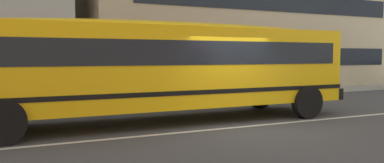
{
  "coord_description": "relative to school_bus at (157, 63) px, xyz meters",
  "views": [
    {
      "loc": [
        -5.46,
        -8.84,
        1.97
      ],
      "look_at": [
        -0.98,
        0.83,
        1.25
      ],
      "focal_mm": 35.32,
      "sensor_mm": 36.0,
      "label": 1
    }
  ],
  "objects": [
    {
      "name": "ground_plane",
      "position": [
        1.74,
        -1.67,
        -1.76
      ],
      "size": [
        400.0,
        400.0,
        0.0
      ],
      "primitive_type": "plane",
      "color": "#424244"
    },
    {
      "name": "sidewalk_far",
      "position": [
        1.74,
        6.17,
        -1.76
      ],
      "size": [
        120.0,
        3.0,
        0.01
      ],
      "primitive_type": "cube",
      "color": "gray",
      "rests_on": "ground_plane"
    },
    {
      "name": "lane_centreline",
      "position": [
        1.74,
        -1.67,
        -1.76
      ],
      "size": [
        110.0,
        0.16,
        0.01
      ],
      "primitive_type": "cube",
      "color": "silver",
      "rests_on": "ground_plane"
    },
    {
      "name": "school_bus",
      "position": [
        0.0,
        0.0,
        0.0
      ],
      "size": [
        13.28,
        3.14,
        2.97
      ],
      "rotation": [
        0.0,
        0.0,
        3.14
      ],
      "color": "yellow",
      "rests_on": "ground_plane"
    }
  ]
}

